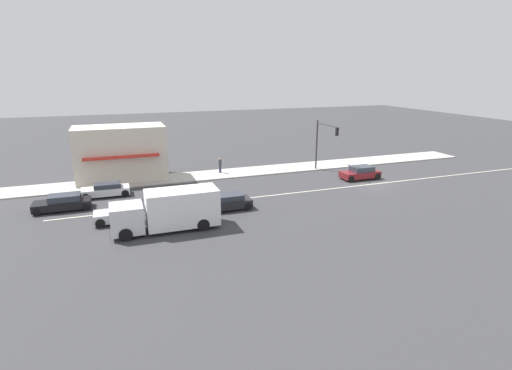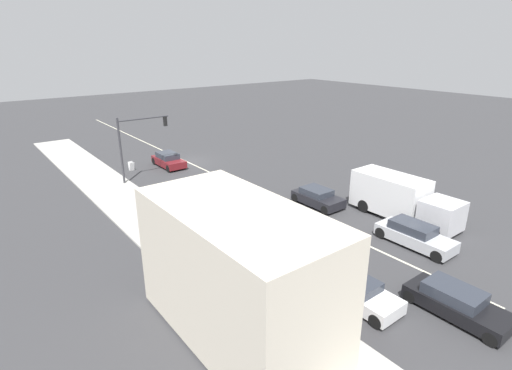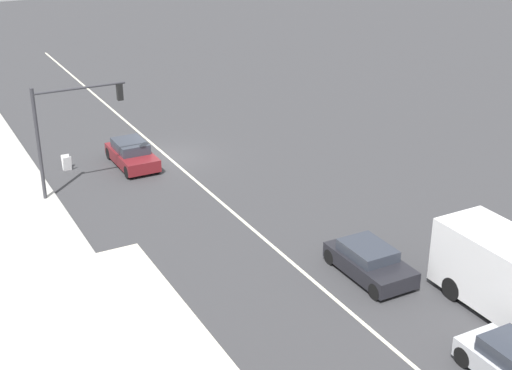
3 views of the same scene
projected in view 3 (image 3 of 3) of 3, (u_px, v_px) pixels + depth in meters
The scene contains 7 objects.
ground_plane at pixel (352, 314), 26.08m from camera, with size 160.00×160.00×0.00m, color #38383A.
lane_marking_center at pixel (169, 158), 40.63m from camera, with size 0.16×60.00×0.01m, color beige.
traffic_signal_main at pixel (66, 121), 34.36m from camera, with size 4.59×0.34×5.60m.
pedestrian at pixel (61, 298), 25.24m from camera, with size 0.34×0.34×1.66m.
warning_aframe_sign at pixel (67, 163), 38.72m from camera, with size 0.45×0.53×0.84m.
sedan_maroon at pixel (132, 154), 39.30m from camera, with size 1.86×4.09×1.36m.
sedan_dark at pixel (369, 261), 28.41m from camera, with size 1.92×3.91×1.27m.
Camera 3 is at (13.57, 35.74, 14.71)m, focal length 50.00 mm.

